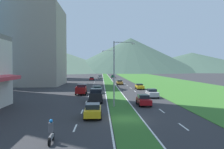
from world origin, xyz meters
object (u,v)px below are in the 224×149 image
at_px(car_0, 113,76).
at_px(pickup_truck_1, 96,96).
at_px(car_2, 100,77).
at_px(car_7, 97,89).
at_px(car_3, 93,110).
at_px(street_lamp_mid, 113,66).
at_px(car_1, 120,82).
at_px(motorcycle_rider, 51,133).
at_px(car_6, 152,93).
at_px(car_8, 92,78).
at_px(car_5, 144,100).
at_px(street_lamp_near, 116,69).
at_px(car_4, 140,86).
at_px(pickup_truck_0, 81,89).

xyz_separation_m(car_0, pickup_truck_1, (-6.95, -85.68, 0.22)).
bearing_deg(car_2, car_7, 179.77).
relative_size(car_0, car_3, 1.05).
bearing_deg(street_lamp_mid, car_3, -96.12).
bearing_deg(car_1, motorcycle_rider, -9.22).
bearing_deg(car_7, car_6, -127.51).
xyz_separation_m(car_3, car_8, (-3.02, 75.18, -0.07)).
bearing_deg(car_7, car_1, -15.15).
height_order(car_0, car_5, car_5).
distance_m(car_2, pickup_truck_1, 77.50).
height_order(street_lamp_near, car_1, street_lamp_near).
distance_m(car_4, car_5, 26.00).
distance_m(car_0, car_7, 73.24).
xyz_separation_m(car_1, pickup_truck_1, (-6.68, -37.36, 0.25)).
bearing_deg(pickup_truck_0, car_0, -7.73).
distance_m(car_1, pickup_truck_1, 37.95).
height_order(street_lamp_near, pickup_truck_0, street_lamp_near).
bearing_deg(car_1, car_6, 6.21).
relative_size(car_5, pickup_truck_1, 0.78).
height_order(car_7, pickup_truck_0, pickup_truck_0).
height_order(car_1, pickup_truck_1, pickup_truck_1).
distance_m(car_1, car_7, 25.48).
distance_m(car_8, motorcycle_rider, 84.27).
height_order(car_6, pickup_truck_0, pickup_truck_0).
relative_size(car_4, car_7, 1.10).
distance_m(car_1, car_5, 41.59).
distance_m(car_0, car_6, 80.80).
xyz_separation_m(car_1, pickup_truck_0, (-9.90, -26.56, 0.25)).
distance_m(street_lamp_near, car_7, 18.85).
xyz_separation_m(street_lamp_mid, car_2, (-3.74, 51.57, -5.06)).
relative_size(car_1, motorcycle_rider, 2.20).
xyz_separation_m(street_lamp_mid, car_8, (-7.12, 36.89, -5.09)).
height_order(car_1, car_2, car_2).
bearing_deg(car_8, car_5, -171.40).
height_order(car_3, motorcycle_rider, motorcycle_rider).
bearing_deg(street_lamp_mid, car_8, 100.93).
relative_size(car_7, motorcycle_rider, 2.04).
bearing_deg(pickup_truck_1, car_4, -26.07).
distance_m(street_lamp_mid, pickup_truck_0, 17.46).
bearing_deg(car_8, car_0, -23.72).
xyz_separation_m(pickup_truck_1, motorcycle_rider, (-2.86, -21.46, -0.24)).
relative_size(street_lamp_mid, car_6, 2.40).
bearing_deg(car_6, car_3, -30.71).
relative_size(street_lamp_near, car_5, 2.21).
height_order(street_lamp_mid, pickup_truck_0, street_lamp_mid).
distance_m(street_lamp_near, pickup_truck_0, 17.77).
relative_size(street_lamp_mid, motorcycle_rider, 5.05).
distance_m(car_6, pickup_truck_1, 11.35).
xyz_separation_m(street_lamp_near, car_7, (-2.98, 18.04, -4.56)).
bearing_deg(car_7, motorcycle_rider, 175.18).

